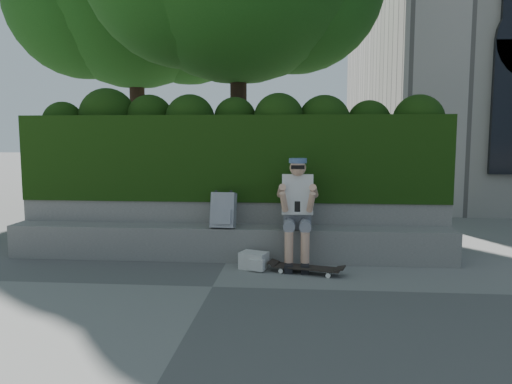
# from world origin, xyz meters

# --- Properties ---
(ground) EXTENTS (80.00, 80.00, 0.00)m
(ground) POSITION_xyz_m (0.00, 0.00, 0.00)
(ground) COLOR slate
(ground) RESTS_ON ground
(bench_ledge) EXTENTS (6.00, 0.45, 0.45)m
(bench_ledge) POSITION_xyz_m (0.00, 1.25, 0.23)
(bench_ledge) COLOR gray
(bench_ledge) RESTS_ON ground
(planter_wall) EXTENTS (6.00, 0.50, 0.75)m
(planter_wall) POSITION_xyz_m (0.00, 1.73, 0.38)
(planter_wall) COLOR gray
(planter_wall) RESTS_ON ground
(hedge) EXTENTS (6.00, 1.00, 1.20)m
(hedge) POSITION_xyz_m (0.00, 1.95, 1.35)
(hedge) COLOR black
(hedge) RESTS_ON planter_wall
(person) EXTENTS (0.40, 0.76, 1.38)m
(person) POSITION_xyz_m (0.93, 1.07, 0.75)
(person) COLOR slate
(person) RESTS_ON ground
(skateboard) EXTENTS (0.86, 0.41, 0.09)m
(skateboard) POSITION_xyz_m (1.04, 0.62, 0.07)
(skateboard) COLOR black
(skateboard) RESTS_ON ground
(backpack_plaid) EXTENTS (0.33, 0.20, 0.47)m
(backpack_plaid) POSITION_xyz_m (-0.05, 1.15, 0.68)
(backpack_plaid) COLOR #BCBDC2
(backpack_plaid) RESTS_ON bench_ledge
(backpack_ground) EXTENTS (0.39, 0.33, 0.21)m
(backpack_ground) POSITION_xyz_m (0.39, 0.79, 0.11)
(backpack_ground) COLOR beige
(backpack_ground) RESTS_ON ground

